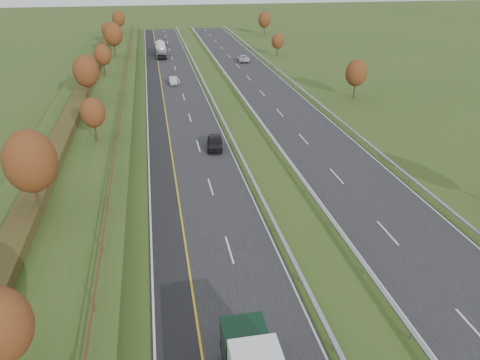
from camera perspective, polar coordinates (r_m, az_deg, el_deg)
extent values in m
plane|color=#31491A|center=(68.48, -0.15, 6.88)|extent=(400.00, 400.00, 0.00)
cube|color=black|center=(72.29, -7.19, 7.70)|extent=(10.50, 200.00, 0.04)
cube|color=black|center=(75.01, 5.60, 8.43)|extent=(10.50, 200.00, 0.04)
cube|color=black|center=(72.18, -10.18, 7.48)|extent=(3.00, 200.00, 0.04)
cube|color=silver|center=(72.19, -11.22, 7.42)|extent=(0.15, 200.00, 0.01)
cube|color=gold|center=(72.20, -8.99, 7.59)|extent=(0.15, 200.00, 0.01)
cube|color=silver|center=(72.73, -3.19, 8.00)|extent=(0.15, 200.00, 0.01)
cube|color=silver|center=(73.79, 1.79, 8.28)|extent=(0.15, 200.00, 0.01)
cube|color=silver|center=(76.53, 9.28, 8.59)|extent=(0.15, 200.00, 0.01)
cube|color=silver|center=(35.02, 26.67, -15.97)|extent=(0.15, 4.00, 0.01)
cube|color=silver|center=(38.83, -1.30, -8.46)|extent=(0.15, 4.00, 0.01)
cube|color=silver|center=(42.98, 17.55, -6.15)|extent=(0.15, 4.00, 0.01)
cube|color=silver|center=(49.16, -3.61, -0.79)|extent=(0.15, 4.00, 0.01)
cube|color=silver|center=(52.50, 11.71, 0.47)|extent=(0.15, 4.00, 0.01)
cube|color=silver|center=(60.12, -5.10, 4.16)|extent=(0.15, 4.00, 0.01)
cube|color=silver|center=(62.88, 7.73, 4.99)|extent=(0.15, 4.00, 0.01)
cube|color=silver|center=(71.41, -6.13, 7.56)|extent=(0.15, 4.00, 0.01)
cube|color=silver|center=(73.75, 4.88, 8.19)|extent=(0.15, 4.00, 0.01)
cube|color=silver|center=(82.90, -6.88, 10.03)|extent=(0.15, 4.00, 0.01)
cube|color=silver|center=(84.92, 2.73, 10.55)|extent=(0.15, 4.00, 0.01)
cube|color=silver|center=(94.52, -7.46, 11.89)|extent=(0.15, 4.00, 0.01)
cube|color=silver|center=(96.30, 1.07, 12.34)|extent=(0.15, 4.00, 0.01)
cube|color=silver|center=(106.22, -7.92, 13.34)|extent=(0.15, 4.00, 0.01)
cube|color=silver|center=(107.81, -0.26, 13.75)|extent=(0.15, 4.00, 0.01)
cube|color=silver|center=(117.98, -8.29, 14.50)|extent=(0.15, 4.00, 0.01)
cube|color=silver|center=(119.41, -1.34, 14.87)|extent=(0.15, 4.00, 0.01)
cube|color=silver|center=(129.79, -8.59, 15.45)|extent=(0.15, 4.00, 0.01)
cube|color=silver|center=(131.09, -2.24, 15.80)|extent=(0.15, 4.00, 0.01)
cube|color=silver|center=(141.63, -8.85, 16.24)|extent=(0.15, 4.00, 0.01)
cube|color=silver|center=(142.82, -3.00, 16.57)|extent=(0.15, 4.00, 0.01)
cube|color=silver|center=(153.49, -9.07, 16.91)|extent=(0.15, 4.00, 0.01)
cube|color=silver|center=(154.59, -3.64, 17.22)|extent=(0.15, 4.00, 0.01)
cube|color=silver|center=(165.37, -9.26, 17.48)|extent=(0.15, 4.00, 0.01)
cube|color=silver|center=(166.40, -4.20, 17.77)|extent=(0.15, 4.00, 0.01)
cube|color=#31491A|center=(72.47, -17.62, 7.57)|extent=(12.00, 200.00, 2.00)
cube|color=#353515|center=(72.33, -19.36, 8.58)|extent=(2.20, 180.00, 1.10)
cube|color=#422B19|center=(71.62, -14.18, 9.08)|extent=(0.08, 184.00, 0.10)
cube|color=#422B19|center=(71.51, -14.21, 9.39)|extent=(0.08, 184.00, 0.10)
cube|color=#422B19|center=(30.87, -17.43, -14.13)|extent=(0.12, 0.12, 1.20)
cube|color=#422B19|center=(36.14, -16.50, -7.65)|extent=(0.12, 0.12, 1.20)
cube|color=#422B19|center=(41.75, -15.84, -2.86)|extent=(0.12, 0.12, 1.20)
cube|color=#422B19|center=(47.59, -15.34, 0.78)|extent=(0.12, 0.12, 1.20)
cube|color=#422B19|center=(53.58, -14.95, 3.61)|extent=(0.12, 0.12, 1.20)
cube|color=#422B19|center=(59.68, -14.64, 5.87)|extent=(0.12, 0.12, 1.20)
cube|color=#422B19|center=(65.85, -14.38, 7.71)|extent=(0.12, 0.12, 1.20)
cube|color=#422B19|center=(72.09, -14.17, 9.23)|extent=(0.12, 0.12, 1.20)
cube|color=#422B19|center=(78.36, -13.98, 10.51)|extent=(0.12, 0.12, 1.20)
cube|color=#422B19|center=(84.67, -13.83, 11.59)|extent=(0.12, 0.12, 1.20)
cube|color=#422B19|center=(91.01, -13.69, 12.53)|extent=(0.12, 0.12, 1.20)
cube|color=#422B19|center=(97.37, -13.58, 13.34)|extent=(0.12, 0.12, 1.20)
cube|color=#422B19|center=(103.74, -13.47, 14.06)|extent=(0.12, 0.12, 1.20)
cube|color=#422B19|center=(110.13, -13.38, 14.69)|extent=(0.12, 0.12, 1.20)
cube|color=#422B19|center=(116.53, -13.30, 15.25)|extent=(0.12, 0.12, 1.20)
cube|color=#422B19|center=(122.95, -13.22, 15.75)|extent=(0.12, 0.12, 1.20)
cube|color=#422B19|center=(129.37, -13.15, 16.21)|extent=(0.12, 0.12, 1.20)
cube|color=#422B19|center=(135.80, -13.09, 16.62)|extent=(0.12, 0.12, 1.20)
cube|color=#422B19|center=(142.23, -13.04, 16.99)|extent=(0.12, 0.12, 1.20)
cube|color=#422B19|center=(148.67, -12.99, 17.33)|extent=(0.12, 0.12, 1.20)
cube|color=#422B19|center=(155.12, -12.94, 17.65)|extent=(0.12, 0.12, 1.20)
cube|color=#422B19|center=(161.57, -12.89, 17.93)|extent=(0.12, 0.12, 1.20)
cube|color=gray|center=(72.64, -2.69, 8.46)|extent=(0.32, 200.00, 0.18)
cube|color=gray|center=(30.70, 11.41, -19.38)|extent=(0.10, 0.14, 0.56)
cube|color=gray|center=(35.63, 7.29, -11.74)|extent=(0.10, 0.14, 0.56)
cube|color=gray|center=(41.17, 4.38, -6.01)|extent=(0.10, 0.14, 0.56)
cube|color=gray|center=(47.10, 2.23, -1.67)|extent=(0.10, 0.14, 0.56)
cube|color=gray|center=(53.29, 0.57, 1.68)|extent=(0.10, 0.14, 0.56)
cube|color=gray|center=(59.66, -0.74, 4.33)|extent=(0.10, 0.14, 0.56)
cube|color=gray|center=(66.15, -1.80, 6.46)|extent=(0.10, 0.14, 0.56)
cube|color=gray|center=(72.74, -2.68, 8.20)|extent=(0.10, 0.14, 0.56)
cube|color=gray|center=(79.40, -3.42, 9.65)|extent=(0.10, 0.14, 0.56)
cube|color=gray|center=(86.12, -4.04, 10.88)|extent=(0.10, 0.14, 0.56)
cube|color=gray|center=(92.87, -4.59, 11.93)|extent=(0.10, 0.14, 0.56)
cube|color=gray|center=(99.66, -5.06, 12.83)|extent=(0.10, 0.14, 0.56)
cube|color=gray|center=(106.48, -5.47, 13.62)|extent=(0.10, 0.14, 0.56)
cube|color=gray|center=(113.32, -5.83, 14.31)|extent=(0.10, 0.14, 0.56)
cube|color=gray|center=(120.18, -6.16, 14.92)|extent=(0.10, 0.14, 0.56)
cube|color=gray|center=(127.05, -6.45, 15.47)|extent=(0.10, 0.14, 0.56)
cube|color=gray|center=(133.94, -6.72, 15.95)|extent=(0.10, 0.14, 0.56)
cube|color=gray|center=(140.84, -6.95, 16.40)|extent=(0.10, 0.14, 0.56)
cube|color=gray|center=(147.74, -7.17, 16.80)|extent=(0.10, 0.14, 0.56)
cube|color=gray|center=(154.66, -7.37, 17.16)|extent=(0.10, 0.14, 0.56)
cube|color=gray|center=(161.58, -7.55, 17.49)|extent=(0.10, 0.14, 0.56)
cube|color=gray|center=(168.51, -7.72, 17.80)|extent=(0.10, 0.14, 0.56)
cube|color=gray|center=(73.49, 1.30, 8.68)|extent=(0.32, 200.00, 0.18)
cube|color=gray|center=(32.65, 20.17, -17.43)|extent=(0.10, 0.14, 0.56)
cube|color=gray|center=(37.33, 14.91, -10.57)|extent=(0.10, 0.14, 0.56)
cube|color=gray|center=(42.65, 11.05, -5.26)|extent=(0.10, 0.14, 0.56)
cube|color=gray|center=(48.39, 8.13, -1.15)|extent=(0.10, 0.14, 0.56)
cube|color=gray|center=(54.44, 5.85, 2.07)|extent=(0.10, 0.14, 0.56)
cube|color=gray|center=(60.68, 4.02, 4.64)|extent=(0.10, 0.14, 0.56)
cube|color=gray|center=(67.08, 2.53, 6.72)|extent=(0.10, 0.14, 0.56)
cube|color=gray|center=(73.59, 1.29, 8.43)|extent=(0.10, 0.14, 0.56)
cube|color=gray|center=(80.18, 0.25, 9.85)|extent=(0.10, 0.14, 0.56)
cube|color=gray|center=(86.83, -0.64, 11.06)|extent=(0.10, 0.14, 0.56)
cube|color=gray|center=(93.54, -1.41, 12.09)|extent=(0.10, 0.14, 0.56)
cube|color=gray|center=(100.28, -2.08, 12.98)|extent=(0.10, 0.14, 0.56)
cube|color=gray|center=(107.06, -2.67, 13.76)|extent=(0.10, 0.14, 0.56)
cube|color=gray|center=(113.86, -3.20, 14.45)|extent=(0.10, 0.14, 0.56)
cube|color=gray|center=(120.69, -3.66, 15.05)|extent=(0.10, 0.14, 0.56)
cube|color=gray|center=(127.54, -4.08, 15.59)|extent=(0.10, 0.14, 0.56)
cube|color=gray|center=(134.40, -4.46, 16.08)|extent=(0.10, 0.14, 0.56)
cube|color=gray|center=(141.27, -4.81, 16.51)|extent=(0.10, 0.14, 0.56)
cube|color=gray|center=(148.16, -5.12, 16.91)|extent=(0.10, 0.14, 0.56)
cube|color=gray|center=(155.06, -5.40, 17.27)|extent=(0.10, 0.14, 0.56)
cube|color=gray|center=(161.96, -5.67, 17.60)|extent=(0.10, 0.14, 0.56)
cube|color=gray|center=(168.88, -5.91, 17.90)|extent=(0.10, 0.14, 0.56)
cube|color=gray|center=(76.62, 9.85, 9.01)|extent=(0.32, 200.00, 0.18)
cube|color=gray|center=(53.03, 20.01, -0.06)|extent=(0.10, 0.14, 0.56)
cube|color=gray|center=(64.44, 14.02, 5.18)|extent=(0.10, 0.14, 0.56)
cube|color=gray|center=(76.72, 9.83, 8.77)|extent=(0.10, 0.14, 0.56)
cube|color=gray|center=(89.50, 6.77, 11.32)|extent=(0.10, 0.14, 0.56)
cube|color=gray|center=(102.60, 4.45, 13.21)|extent=(0.10, 0.14, 0.56)
cube|color=gray|center=(115.91, 2.63, 14.65)|extent=(0.10, 0.14, 0.56)
cube|color=gray|center=(129.37, 1.17, 15.79)|extent=(0.10, 0.14, 0.56)
cube|color=gray|center=(142.93, -0.02, 16.70)|extent=(0.10, 0.14, 0.56)
cube|color=gray|center=(156.57, -1.01, 17.45)|extent=(0.10, 0.14, 0.56)
cube|color=gray|center=(170.26, -1.86, 18.07)|extent=(0.10, 0.14, 0.56)
cylinder|color=#2D2116|center=(42.28, -23.41, -2.22)|extent=(0.24, 0.24, 3.15)
ellipsoid|color=#592A13|center=(40.92, -24.23, 2.10)|extent=(4.20, 4.20, 5.25)
cylinder|color=#2D2116|center=(58.36, -17.20, 5.61)|extent=(0.24, 0.24, 2.16)
ellipsoid|color=#592A13|center=(57.65, -17.50, 7.83)|extent=(2.88, 2.88, 3.60)
cylinder|color=#2D2116|center=(75.72, -17.95, 10.19)|extent=(0.24, 0.24, 2.88)
ellipsoid|color=#592A13|center=(75.03, -18.28, 12.51)|extent=(3.84, 3.84, 4.80)
cylinder|color=#2D2116|center=(93.13, -16.20, 12.89)|extent=(0.24, 0.24, 2.34)
ellipsoid|color=#592A13|center=(92.66, -16.40, 14.44)|extent=(3.12, 3.12, 3.90)
cylinder|color=#2D2116|center=(110.63, -15.02, 15.06)|extent=(0.24, 0.24, 3.06)
ellipsoid|color=#592A13|center=(110.13, -15.22, 16.77)|extent=(4.08, 4.08, 5.10)
cylinder|color=#2D2116|center=(128.62, -15.73, 16.13)|extent=(0.24, 0.24, 2.25)
ellipsoid|color=#592A13|center=(128.29, -15.86, 17.22)|extent=(3.00, 3.00, 3.75)
cylinder|color=#2D2116|center=(146.25, -14.46, 17.36)|extent=(0.24, 0.24, 2.70)
ellipsoid|color=#592A13|center=(145.91, -14.59, 18.51)|extent=(3.60, 3.60, 4.50)
cylinder|color=#2D2116|center=(83.77, 13.76, 10.57)|extent=(0.24, 0.24, 2.70)
ellipsoid|color=#592A13|center=(83.10, 13.97, 12.55)|extent=(3.60, 3.60, 4.50)
cylinder|color=#2D2116|center=(119.76, 4.58, 15.36)|extent=(0.24, 0.24, 2.25)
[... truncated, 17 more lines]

